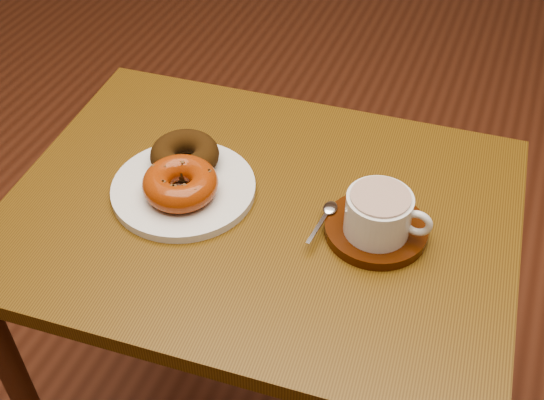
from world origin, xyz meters
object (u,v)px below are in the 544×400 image
(donut_plate, at_px, (184,188))
(coffee_cup, at_px, (379,213))
(cafe_table, at_px, (261,257))
(saucer, at_px, (376,229))

(donut_plate, relative_size, coffee_cup, 1.79)
(cafe_table, xyz_separation_m, donut_plate, (-0.13, -0.01, 0.13))
(saucer, bearing_deg, donut_plate, -175.98)
(cafe_table, relative_size, donut_plate, 3.59)
(donut_plate, height_order, saucer, saucer)
(cafe_table, relative_size, saucer, 5.35)
(donut_plate, height_order, coffee_cup, coffee_cup)
(cafe_table, distance_m, coffee_cup, 0.25)
(saucer, bearing_deg, cafe_table, -177.27)
(donut_plate, relative_size, saucer, 1.49)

